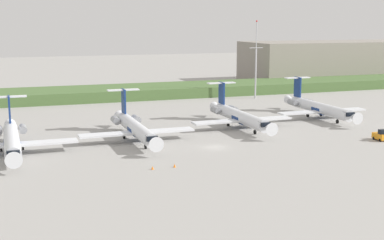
{
  "coord_description": "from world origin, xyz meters",
  "views": [
    {
      "loc": [
        -36.77,
        -92.07,
        23.43
      ],
      "look_at": [
        0.0,
        12.86,
        3.0
      ],
      "focal_mm": 50.61,
      "sensor_mm": 36.0,
      "label": 1
    }
  ],
  "objects_px": {
    "regional_jet_third": "(239,116)",
    "regional_jet_fourth": "(319,107)",
    "regional_jet_nearest": "(12,139)",
    "safety_cone_front_marker": "(152,168)",
    "antenna_mast": "(256,66)",
    "safety_cone_mid_marker": "(175,166)",
    "regional_jet_second": "(135,128)",
    "baggage_tug": "(381,135)"
  },
  "relations": [
    {
      "from": "regional_jet_third",
      "to": "regional_jet_fourth",
      "type": "xyz_separation_m",
      "value": [
        23.35,
        4.61,
        0.0
      ]
    },
    {
      "from": "regional_jet_nearest",
      "to": "safety_cone_front_marker",
      "type": "distance_m",
      "value": 28.37
    },
    {
      "from": "antenna_mast",
      "to": "safety_cone_mid_marker",
      "type": "xyz_separation_m",
      "value": [
        -47.23,
        -67.55,
        -9.51
      ]
    },
    {
      "from": "regional_jet_third",
      "to": "safety_cone_mid_marker",
      "type": "xyz_separation_m",
      "value": [
        -23.75,
        -27.29,
        -2.26
      ]
    },
    {
      "from": "regional_jet_second",
      "to": "safety_cone_front_marker",
      "type": "bearing_deg",
      "value": -96.46
    },
    {
      "from": "regional_jet_third",
      "to": "antenna_mast",
      "type": "bearing_deg",
      "value": 59.76
    },
    {
      "from": "regional_jet_nearest",
      "to": "safety_cone_front_marker",
      "type": "xyz_separation_m",
      "value": [
        20.94,
        -19.01,
        -2.26
      ]
    },
    {
      "from": "safety_cone_front_marker",
      "to": "safety_cone_mid_marker",
      "type": "bearing_deg",
      "value": 1.04
    },
    {
      "from": "baggage_tug",
      "to": "safety_cone_mid_marker",
      "type": "xyz_separation_m",
      "value": [
        -44.7,
        -5.56,
        -0.73
      ]
    },
    {
      "from": "antenna_mast",
      "to": "regional_jet_fourth",
      "type": "bearing_deg",
      "value": -90.2
    },
    {
      "from": "safety_cone_front_marker",
      "to": "regional_jet_fourth",
      "type": "bearing_deg",
      "value": 32.17
    },
    {
      "from": "safety_cone_front_marker",
      "to": "safety_cone_mid_marker",
      "type": "xyz_separation_m",
      "value": [
        3.73,
        0.07,
        0.0
      ]
    },
    {
      "from": "regional_jet_nearest",
      "to": "baggage_tug",
      "type": "relative_size",
      "value": 9.69
    },
    {
      "from": "regional_jet_fourth",
      "to": "safety_cone_front_marker",
      "type": "bearing_deg",
      "value": -147.83
    },
    {
      "from": "antenna_mast",
      "to": "safety_cone_front_marker",
      "type": "xyz_separation_m",
      "value": [
        -50.96,
        -67.62,
        -9.51
      ]
    },
    {
      "from": "regional_jet_nearest",
      "to": "antenna_mast",
      "type": "xyz_separation_m",
      "value": [
        71.9,
        48.61,
        7.25
      ]
    },
    {
      "from": "regional_jet_second",
      "to": "regional_jet_fourth",
      "type": "bearing_deg",
      "value": 11.49
    },
    {
      "from": "antenna_mast",
      "to": "safety_cone_mid_marker",
      "type": "distance_m",
      "value": 82.97
    },
    {
      "from": "regional_jet_second",
      "to": "antenna_mast",
      "type": "distance_m",
      "value": 66.85
    },
    {
      "from": "regional_jet_nearest",
      "to": "regional_jet_fourth",
      "type": "height_order",
      "value": "same"
    },
    {
      "from": "regional_jet_second",
      "to": "safety_cone_mid_marker",
      "type": "distance_m",
      "value": 22.23
    },
    {
      "from": "regional_jet_second",
      "to": "regional_jet_third",
      "type": "relative_size",
      "value": 1.0
    },
    {
      "from": "antenna_mast",
      "to": "regional_jet_second",
      "type": "bearing_deg",
      "value": -136.82
    },
    {
      "from": "safety_cone_mid_marker",
      "to": "regional_jet_third",
      "type": "bearing_deg",
      "value": 48.97
    },
    {
      "from": "safety_cone_mid_marker",
      "to": "regional_jet_nearest",
      "type": "bearing_deg",
      "value": 142.48
    },
    {
      "from": "regional_jet_fourth",
      "to": "safety_cone_mid_marker",
      "type": "xyz_separation_m",
      "value": [
        -47.1,
        -31.9,
        -2.26
      ]
    },
    {
      "from": "regional_jet_fourth",
      "to": "antenna_mast",
      "type": "relative_size",
      "value": 1.31
    },
    {
      "from": "regional_jet_second",
      "to": "regional_jet_third",
      "type": "height_order",
      "value": "same"
    },
    {
      "from": "regional_jet_nearest",
      "to": "regional_jet_fourth",
      "type": "relative_size",
      "value": 1.0
    },
    {
      "from": "regional_jet_nearest",
      "to": "antenna_mast",
      "type": "height_order",
      "value": "antenna_mast"
    },
    {
      "from": "regional_jet_fourth",
      "to": "regional_jet_third",
      "type": "bearing_deg",
      "value": -168.83
    },
    {
      "from": "safety_cone_front_marker",
      "to": "baggage_tug",
      "type": "bearing_deg",
      "value": 6.62
    },
    {
      "from": "regional_jet_fourth",
      "to": "baggage_tug",
      "type": "bearing_deg",
      "value": -95.21
    },
    {
      "from": "regional_jet_third",
      "to": "safety_cone_front_marker",
      "type": "relative_size",
      "value": 56.36
    },
    {
      "from": "regional_jet_nearest",
      "to": "regional_jet_second",
      "type": "xyz_separation_m",
      "value": [
        23.44,
        3.13,
        0.0
      ]
    },
    {
      "from": "baggage_tug",
      "to": "safety_cone_mid_marker",
      "type": "relative_size",
      "value": 5.82
    },
    {
      "from": "regional_jet_nearest",
      "to": "antenna_mast",
      "type": "distance_m",
      "value": 87.09
    },
    {
      "from": "safety_cone_front_marker",
      "to": "regional_jet_nearest",
      "type": "bearing_deg",
      "value": 137.76
    },
    {
      "from": "regional_jet_third",
      "to": "safety_cone_mid_marker",
      "type": "height_order",
      "value": "regional_jet_third"
    },
    {
      "from": "regional_jet_third",
      "to": "safety_cone_mid_marker",
      "type": "distance_m",
      "value": 36.25
    },
    {
      "from": "regional_jet_second",
      "to": "safety_cone_mid_marker",
      "type": "xyz_separation_m",
      "value": [
        1.23,
        -22.08,
        -2.26
      ]
    },
    {
      "from": "baggage_tug",
      "to": "regional_jet_second",
      "type": "bearing_deg",
      "value": 160.22
    }
  ]
}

